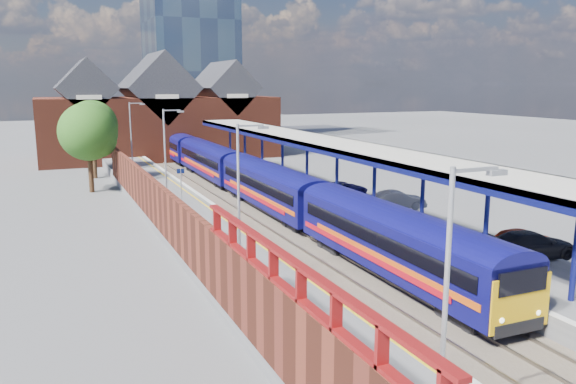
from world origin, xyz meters
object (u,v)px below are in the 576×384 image
Objects in this scene: lamp_post_a at (450,302)px; lamp_post_d at (132,134)px; platform_sign at (181,179)px; train at (237,170)px; lamp_post_c at (167,152)px; parked_car_silver at (398,200)px; parked_car_red at (521,240)px; lamp_post_b at (242,192)px; parked_car_dark at (531,245)px; parked_car_blue at (343,189)px.

lamp_post_a and lamp_post_d have the same top height.
platform_sign is (1.36, 32.00, -2.30)m from lamp_post_a.
train is 39.03m from lamp_post_a.
lamp_post_c reaches higher than parked_car_silver.
train reaches higher than parked_car_red.
lamp_post_b is 2.80× the size of platform_sign.
parked_car_dark reaches higher than parked_car_blue.
train is 11.49m from lamp_post_d.
lamp_post_b is 15.06m from parked_car_red.
parked_car_dark is at bearing -76.52° from train.
lamp_post_b is 15.06m from parked_car_dark.
parked_car_red is 1.03× the size of parked_car_silver.
lamp_post_c is 3.34m from platform_sign.
lamp_post_b is 17.69m from parked_car_silver.
lamp_post_d is 1.74× the size of parked_car_red.
parked_car_red is (14.52, 11.76, -3.31)m from lamp_post_a.
lamp_post_a is 1.48× the size of parked_car_dark.
train is at bearing 40.65° from parked_car_silver.
train is 26.37× the size of platform_sign.
lamp_post_c is at bearing 90.00° from lamp_post_a.
lamp_post_d reaches higher than parked_car_red.
lamp_post_c reaches higher than parked_car_blue.
train is 9.42× the size of lamp_post_b.
lamp_post_d is 2.80× the size of platform_sign.
lamp_post_a is at bearing -101.64° from train.
platform_sign is at bearing 87.56° from lamp_post_a.
platform_sign reaches higher than parked_car_dark.
parked_car_silver is (6.87, -14.93, -0.48)m from train.
train is 8.95m from platform_sign.
parked_car_dark is 1.17× the size of parked_car_blue.
lamp_post_b is 32.00m from lamp_post_d.
platform_sign is 0.62× the size of parked_car_red.
parked_car_red is at bearing -75.81° from train.
lamp_post_d is at bearing 90.00° from lamp_post_c.
lamp_post_a and lamp_post_c have the same top height.
lamp_post_b is 1.73× the size of parked_car_blue.
parked_car_silver is (14.73, 9.20, -3.35)m from lamp_post_b.
parked_car_blue is (-0.93, 17.21, -0.13)m from parked_car_red.
lamp_post_d reaches higher than parked_car_blue.
lamp_post_d is at bearing 48.79° from parked_car_silver.
train is 27.96m from parked_car_dark.
lamp_post_b reaches higher than platform_sign.
train is 27.21m from parked_car_red.
train is 16.44m from parked_car_silver.
train is at bearing -45.06° from lamp_post_d.
lamp_post_b is 1.48× the size of parked_car_dark.
lamp_post_a is 1.79× the size of parked_car_silver.
lamp_post_b is at bearing 134.83° from parked_car_blue.
parked_car_dark is (14.37, 10.94, -3.31)m from lamp_post_a.
train is 9.42× the size of lamp_post_c.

